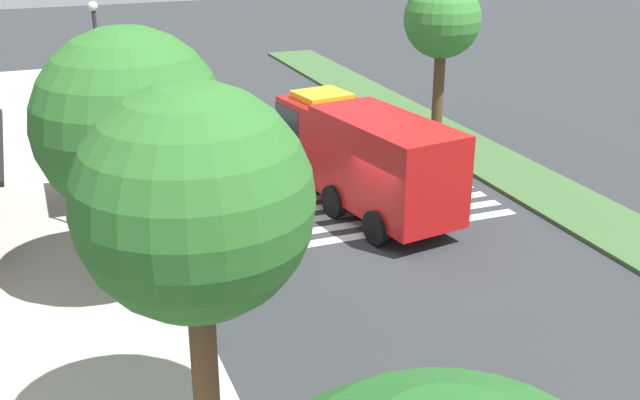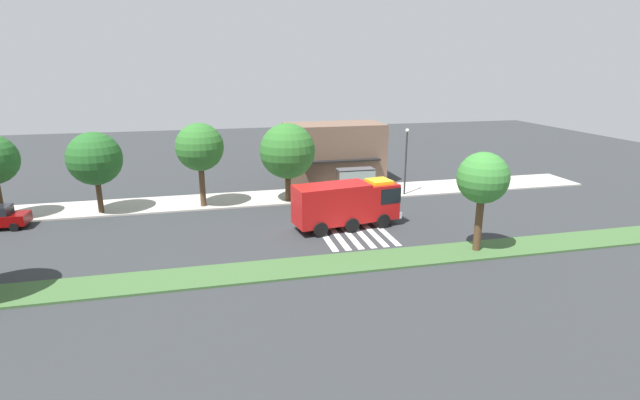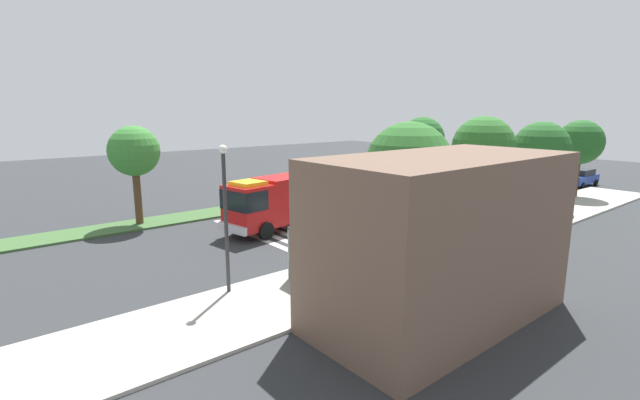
{
  "view_description": "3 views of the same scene",
  "coord_description": "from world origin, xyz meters",
  "px_view_note": "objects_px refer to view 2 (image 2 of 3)",
  "views": [
    {
      "loc": [
        -19.84,
        9.45,
        10.06
      ],
      "look_at": [
        -0.07,
        1.81,
        1.71
      ],
      "focal_mm": 43.71,
      "sensor_mm": 36.0,
      "label": 1
    },
    {
      "loc": [
        -7.22,
        -33.98,
        12.06
      ],
      "look_at": [
        1.13,
        1.4,
        1.64
      ],
      "focal_mm": 26.69,
      "sensor_mm": 36.0,
      "label": 2
    },
    {
      "loc": [
        19.04,
        23.04,
        7.75
      ],
      "look_at": [
        0.21,
        0.16,
        1.75
      ],
      "focal_mm": 25.16,
      "sensor_mm": 36.0,
      "label": 3
    }
  ],
  "objects_px": {
    "bus_stop_shelter": "(357,177)",
    "sidewalk_tree_east": "(287,151)",
    "street_lamp": "(406,156)",
    "sidewalk_tree_center": "(200,147)",
    "median_tree_west": "(483,179)",
    "fire_truck": "(349,202)",
    "bench_near_shelter": "(315,193)",
    "sidewalk_tree_west": "(95,159)"
  },
  "relations": [
    {
      "from": "sidewalk_tree_east",
      "to": "median_tree_west",
      "type": "xyz_separation_m",
      "value": [
        10.21,
        -14.67,
        0.34
      ]
    },
    {
      "from": "street_lamp",
      "to": "sidewalk_tree_east",
      "type": "height_order",
      "value": "sidewalk_tree_east"
    },
    {
      "from": "street_lamp",
      "to": "sidewalk_tree_east",
      "type": "relative_size",
      "value": 0.89
    },
    {
      "from": "bench_near_shelter",
      "to": "median_tree_west",
      "type": "height_order",
      "value": "median_tree_west"
    },
    {
      "from": "bus_stop_shelter",
      "to": "sidewalk_tree_east",
      "type": "bearing_deg",
      "value": -176.28
    },
    {
      "from": "bench_near_shelter",
      "to": "street_lamp",
      "type": "relative_size",
      "value": 0.26
    },
    {
      "from": "fire_truck",
      "to": "bus_stop_shelter",
      "type": "height_order",
      "value": "fire_truck"
    },
    {
      "from": "sidewalk_tree_center",
      "to": "sidewalk_tree_west",
      "type": "bearing_deg",
      "value": -180.0
    },
    {
      "from": "sidewalk_tree_center",
      "to": "median_tree_west",
      "type": "bearing_deg",
      "value": -39.65
    },
    {
      "from": "bench_near_shelter",
      "to": "bus_stop_shelter",
      "type": "bearing_deg",
      "value": -0.09
    },
    {
      "from": "fire_truck",
      "to": "sidewalk_tree_east",
      "type": "distance_m",
      "value": 8.98
    },
    {
      "from": "bus_stop_shelter",
      "to": "sidewalk_tree_east",
      "type": "height_order",
      "value": "sidewalk_tree_east"
    },
    {
      "from": "street_lamp",
      "to": "sidewalk_tree_center",
      "type": "bearing_deg",
      "value": 178.77
    },
    {
      "from": "street_lamp",
      "to": "sidewalk_tree_west",
      "type": "height_order",
      "value": "sidewalk_tree_west"
    },
    {
      "from": "street_lamp",
      "to": "median_tree_west",
      "type": "xyz_separation_m",
      "value": [
        -0.9,
        -14.27,
        1.18
      ]
    },
    {
      "from": "sidewalk_tree_east",
      "to": "bus_stop_shelter",
      "type": "bearing_deg",
      "value": 3.72
    },
    {
      "from": "sidewalk_tree_east",
      "to": "median_tree_west",
      "type": "distance_m",
      "value": 17.88
    },
    {
      "from": "sidewalk_tree_west",
      "to": "sidewalk_tree_center",
      "type": "xyz_separation_m",
      "value": [
        8.31,
        0.0,
        0.6
      ]
    },
    {
      "from": "bench_near_shelter",
      "to": "sidewalk_tree_east",
      "type": "bearing_deg",
      "value": -170.45
    },
    {
      "from": "street_lamp",
      "to": "sidewalk_tree_center",
      "type": "relative_size",
      "value": 0.86
    },
    {
      "from": "street_lamp",
      "to": "sidewalk_tree_west",
      "type": "relative_size",
      "value": 0.93
    },
    {
      "from": "sidewalk_tree_center",
      "to": "sidewalk_tree_east",
      "type": "xyz_separation_m",
      "value": [
        7.5,
        0.0,
        -0.63
      ]
    },
    {
      "from": "median_tree_west",
      "to": "bench_near_shelter",
      "type": "bearing_deg",
      "value": 116.78
    },
    {
      "from": "bus_stop_shelter",
      "to": "sidewalk_tree_center",
      "type": "relative_size",
      "value": 0.49
    },
    {
      "from": "median_tree_west",
      "to": "bus_stop_shelter",
      "type": "bearing_deg",
      "value": 103.5
    },
    {
      "from": "sidewalk_tree_west",
      "to": "sidewalk_tree_center",
      "type": "distance_m",
      "value": 8.33
    },
    {
      "from": "bench_near_shelter",
      "to": "sidewalk_tree_east",
      "type": "xyz_separation_m",
      "value": [
        -2.58,
        -0.43,
        4.06
      ]
    },
    {
      "from": "sidewalk_tree_center",
      "to": "sidewalk_tree_east",
      "type": "height_order",
      "value": "sidewalk_tree_center"
    },
    {
      "from": "bench_near_shelter",
      "to": "fire_truck",
      "type": "bearing_deg",
      "value": -84.63
    },
    {
      "from": "fire_truck",
      "to": "median_tree_west",
      "type": "relative_size",
      "value": 1.29
    },
    {
      "from": "sidewalk_tree_west",
      "to": "median_tree_west",
      "type": "relative_size",
      "value": 1.02
    },
    {
      "from": "fire_truck",
      "to": "bus_stop_shelter",
      "type": "bearing_deg",
      "value": 59.76
    },
    {
      "from": "bench_near_shelter",
      "to": "sidewalk_tree_center",
      "type": "distance_m",
      "value": 11.13
    },
    {
      "from": "bus_stop_shelter",
      "to": "street_lamp",
      "type": "distance_m",
      "value": 4.99
    },
    {
      "from": "bus_stop_shelter",
      "to": "median_tree_west",
      "type": "relative_size",
      "value": 0.53
    },
    {
      "from": "street_lamp",
      "to": "median_tree_west",
      "type": "distance_m",
      "value": 14.35
    },
    {
      "from": "fire_truck",
      "to": "sidewalk_tree_center",
      "type": "height_order",
      "value": "sidewalk_tree_center"
    },
    {
      "from": "bench_near_shelter",
      "to": "sidewalk_tree_center",
      "type": "relative_size",
      "value": 0.22
    },
    {
      "from": "street_lamp",
      "to": "sidewalk_tree_east",
      "type": "xyz_separation_m",
      "value": [
        -11.11,
        0.4,
        0.84
      ]
    },
    {
      "from": "sidewalk_tree_center",
      "to": "street_lamp",
      "type": "bearing_deg",
      "value": -1.23
    },
    {
      "from": "sidewalk_tree_west",
      "to": "sidewalk_tree_center",
      "type": "height_order",
      "value": "sidewalk_tree_center"
    },
    {
      "from": "sidewalk_tree_west",
      "to": "median_tree_west",
      "type": "bearing_deg",
      "value": -29.42
    }
  ]
}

